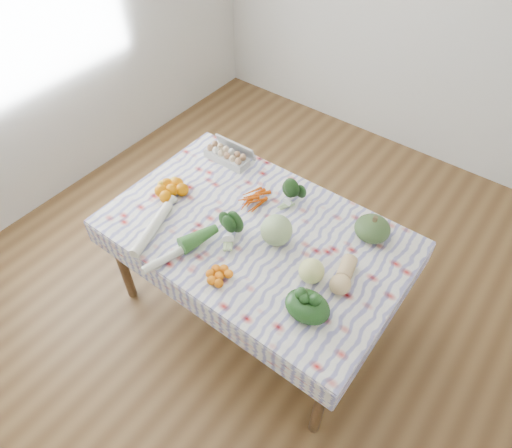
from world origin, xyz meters
name	(u,v)px	position (x,y,z in m)	size (l,w,h in m)	color
ground	(256,306)	(0.00, 0.00, 0.00)	(4.50, 4.50, 0.00)	brown
dining_table	(256,241)	(0.00, 0.00, 0.68)	(1.60, 1.00, 0.75)	brown
tablecloth	(256,232)	(0.00, 0.00, 0.76)	(1.66, 1.06, 0.01)	white
egg_carton	(227,156)	(-0.52, 0.37, 0.80)	(0.30, 0.12, 0.08)	#B4B4AF
carrot_bunch	(255,200)	(-0.14, 0.18, 0.78)	(0.19, 0.17, 0.03)	#C84403
kale_bunch	(292,195)	(0.03, 0.31, 0.83)	(0.14, 0.13, 0.13)	#183913
kabocha_squash	(372,229)	(0.52, 0.35, 0.83)	(0.19, 0.19, 0.13)	#3D592A
cabbage	(276,230)	(0.13, 0.01, 0.85)	(0.17, 0.17, 0.17)	#9AB776
butternut_squash	(344,274)	(0.55, 0.00, 0.81)	(0.11, 0.23, 0.11)	#DBB274
orange_cluster	(172,190)	(-0.57, -0.07, 0.80)	(0.25, 0.25, 0.08)	orange
broccoli	(228,229)	(-0.09, -0.12, 0.82)	(0.16, 0.16, 0.12)	#1D4217
mandarin_cluster	(219,275)	(0.05, -0.37, 0.79)	(0.16, 0.16, 0.05)	orange
grapefruit	(311,271)	(0.42, -0.09, 0.83)	(0.13, 0.13, 0.13)	#E7EB83
spinach_bag	(307,306)	(0.51, -0.27, 0.81)	(0.23, 0.18, 0.10)	#143411
daikon	(152,229)	(-0.45, -0.35, 0.79)	(0.06, 0.06, 0.41)	silver
leek	(180,251)	(-0.22, -0.37, 0.79)	(0.05, 0.05, 0.44)	beige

